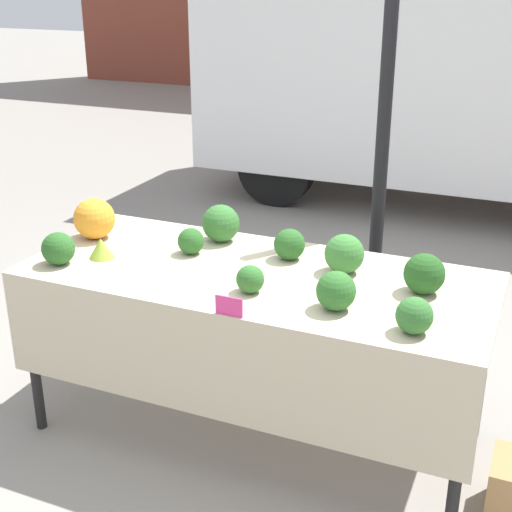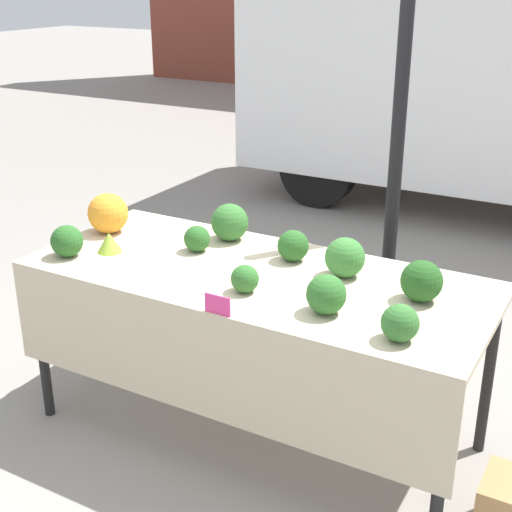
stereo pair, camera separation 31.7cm
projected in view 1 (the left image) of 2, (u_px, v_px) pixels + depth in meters
name	position (u px, v px, depth m)	size (l,w,h in m)	color
ground_plane	(256.00, 430.00, 3.52)	(40.00, 40.00, 0.00)	gray
tent_pole	(381.00, 170.00, 3.63)	(0.07, 0.07, 2.34)	black
parked_truck	(461.00, 64.00, 6.56)	(5.00, 1.92, 2.46)	white
market_table	(250.00, 298.00, 3.18)	(2.11, 0.90, 0.85)	beige
orange_cauliflower	(94.00, 219.00, 3.57)	(0.21, 0.21, 0.21)	orange
romanesco_head	(101.00, 248.00, 3.35)	(0.12, 0.12, 0.10)	#93B238
broccoli_head_0	(289.00, 244.00, 3.32)	(0.15, 0.15, 0.15)	#285B23
broccoli_head_1	(191.00, 241.00, 3.39)	(0.13, 0.13, 0.13)	#285B23
broccoli_head_2	(221.00, 223.00, 3.54)	(0.19, 0.19, 0.19)	#336B2D
broccoli_head_3	(424.00, 274.00, 2.97)	(0.17, 0.17, 0.17)	#23511E
broccoli_head_4	(414.00, 316.00, 2.65)	(0.14, 0.14, 0.14)	#336B2D
broccoli_head_5	(250.00, 279.00, 2.98)	(0.12, 0.12, 0.12)	#2D6628
broccoli_head_6	(336.00, 291.00, 2.83)	(0.16, 0.16, 0.16)	#2D6628
broccoli_head_7	(58.00, 249.00, 3.27)	(0.15, 0.15, 0.15)	#285B23
broccoli_head_8	(344.00, 254.00, 3.17)	(0.18, 0.18, 0.18)	#387533
price_sign	(229.00, 306.00, 2.79)	(0.12, 0.01, 0.08)	#E53D84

